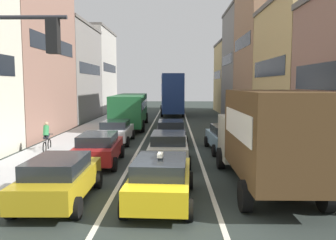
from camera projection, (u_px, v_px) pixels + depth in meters
ground_plane at (160, 221)px, 9.58m from camera, size 140.00×140.00×0.00m
sidewalk_left at (92, 128)px, 29.59m from camera, size 2.60×64.00×0.14m
lane_stripe_left at (150, 129)px, 29.50m from camera, size 0.16×60.00×0.01m
lane_stripe_right at (190, 129)px, 29.44m from camera, size 0.16×60.00×0.01m
building_row_left at (40, 67)px, 31.71m from camera, size 7.20×43.90×12.43m
building_row_right at (277, 66)px, 31.86m from camera, size 7.20×43.90×13.96m
removalist_box_truck at (266, 135)px, 12.38m from camera, size 2.72×7.71×3.58m
taxi_centre_lane_front at (161, 179)px, 10.96m from camera, size 2.24×4.39×1.66m
sedan_left_lane_front at (59, 178)px, 11.04m from camera, size 2.11×4.33×1.49m
sedan_centre_lane_second at (169, 147)px, 16.65m from camera, size 2.09×4.32×1.49m
wagon_left_lane_second at (99, 148)px, 16.33m from camera, size 2.19×4.36×1.49m
hatchback_centre_lane_third at (171, 131)px, 22.27m from camera, size 2.09×4.32×1.49m
sedan_left_lane_third at (116, 131)px, 22.36m from camera, size 2.06×4.30×1.49m
sedan_right_lane_behind_truck at (227, 137)px, 19.57m from camera, size 2.24×4.38×1.49m
bus_mid_queue_primary at (130, 108)px, 30.41m from camera, size 3.11×10.59×2.90m
bus_far_queue_secondary at (172, 92)px, 43.35m from camera, size 3.15×10.60×5.06m
cyclist_on_sidewalk at (47, 137)px, 19.24m from camera, size 0.50×1.73×1.72m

